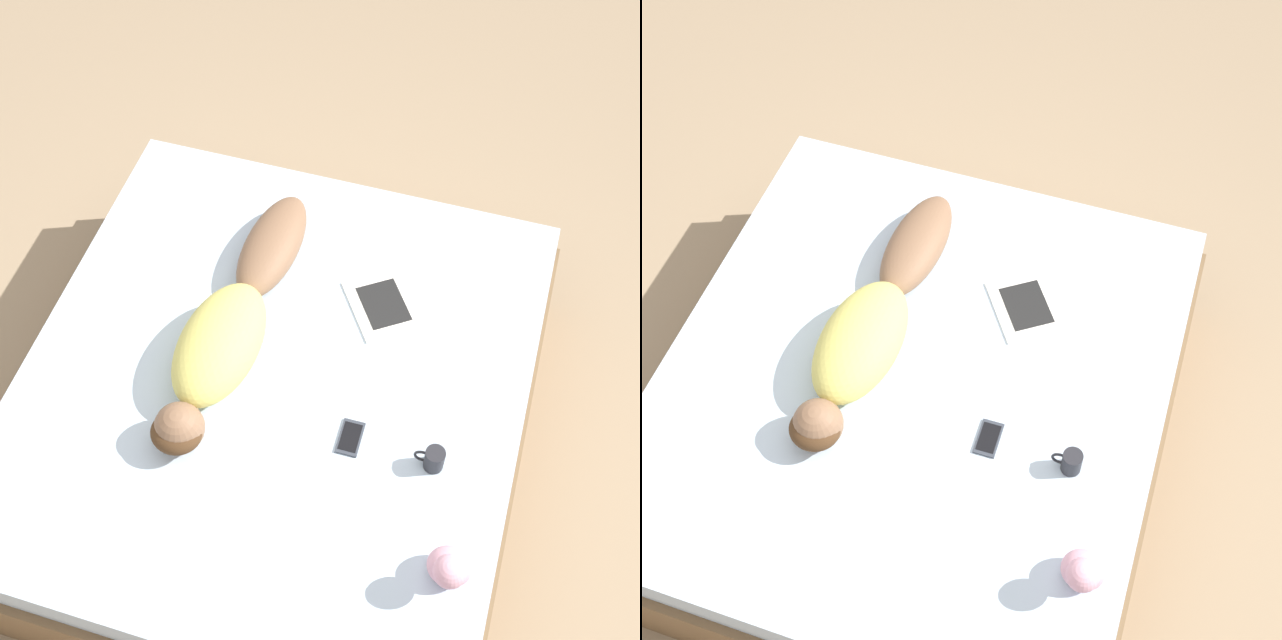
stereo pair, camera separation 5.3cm
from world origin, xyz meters
TOP-DOWN VIEW (x-y plane):
  - ground_plane at (0.00, 0.00)m, footprint 12.00×12.00m
  - bed at (0.00, 0.00)m, footprint 1.90×2.09m
  - person at (0.20, -0.11)m, footprint 0.32×1.26m
  - open_magazine at (-0.41, -0.49)m, footprint 0.58×0.53m
  - coffee_mug at (-0.64, 0.19)m, footprint 0.11×0.07m
  - cell_phone at (-0.34, 0.17)m, footprint 0.08×0.14m
  - plush_toy at (-0.77, 0.56)m, footprint 0.15×0.17m

SIDE VIEW (x-z plane):
  - ground_plane at x=0.00m, z-range 0.00..0.00m
  - bed at x=0.00m, z-range 0.00..0.55m
  - open_magazine at x=-0.41m, z-range 0.55..0.56m
  - cell_phone at x=-0.34m, z-range 0.55..0.56m
  - coffee_mug at x=-0.64m, z-range 0.55..0.65m
  - plush_toy at x=-0.77m, z-range 0.54..0.75m
  - person at x=0.20m, z-range 0.54..0.75m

